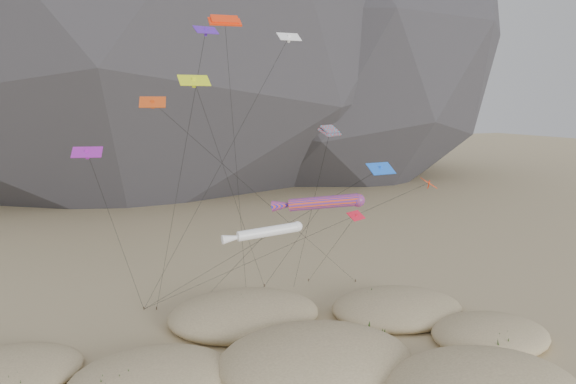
{
  "coord_description": "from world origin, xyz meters",
  "views": [
    {
      "loc": [
        -15.95,
        -31.14,
        20.2
      ],
      "look_at": [
        2.3,
        12.0,
        12.6
      ],
      "focal_mm": 35.0,
      "sensor_mm": 36.0,
      "label": 1
    }
  ],
  "objects": [
    {
      "name": "kite_stakes",
      "position": [
        2.17,
        22.6,
        0.15
      ],
      "size": [
        23.46,
        4.07,
        0.3
      ],
      "color": "#3F2D1E",
      "rests_on": "ground"
    },
    {
      "name": "dunes",
      "position": [
        -0.31,
        3.15,
        0.73
      ],
      "size": [
        48.75,
        38.78,
        4.14
      ],
      "color": "#CCB789",
      "rests_on": "ground"
    },
    {
      "name": "white_tube_kite",
      "position": [
        -2.07,
        6.03,
        10.8
      ],
      "size": [
        6.16,
        17.81,
        11.42
      ],
      "color": "white",
      "rests_on": "ground"
    },
    {
      "name": "delta_kites",
      "position": [
        0.03,
        11.27,
        17.7
      ],
      "size": [
        29.66,
        18.32,
        26.18
      ],
      "color": "#4C1DAD",
      "rests_on": "ground"
    },
    {
      "name": "orange_parafoil",
      "position": [
        -2.02,
        15.19,
        26.47
      ],
      "size": [
        6.07,
        9.96,
        27.28
      ],
      "color": "red",
      "rests_on": "ground"
    },
    {
      "name": "rainbow_tube_kite",
      "position": [
        3.32,
        7.91,
        12.28
      ],
      "size": [
        6.75,
        16.7,
        13.11
      ],
      "color": "#FF4E1A",
      "rests_on": "ground"
    },
    {
      "name": "dune_grass",
      "position": [
        -0.82,
        3.74,
        0.86
      ],
      "size": [
        41.09,
        28.61,
        1.58
      ],
      "color": "black",
      "rests_on": "ground"
    },
    {
      "name": "multi_parafoil",
      "position": [
        4.48,
        8.73,
        17.67
      ],
      "size": [
        4.53,
        15.76,
        18.34
      ],
      "color": "red",
      "rests_on": "ground"
    }
  ]
}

